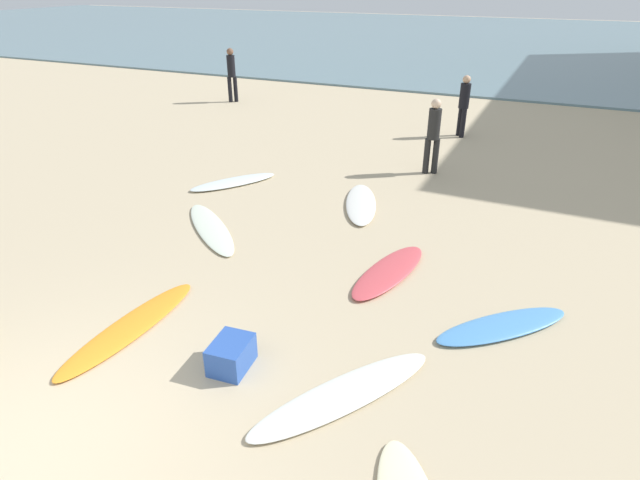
{
  "coord_description": "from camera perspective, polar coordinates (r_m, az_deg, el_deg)",
  "views": [
    {
      "loc": [
        4.0,
        -1.89,
        4.14
      ],
      "look_at": [
        0.95,
        4.93,
        0.3
      ],
      "focal_mm": 29.21,
      "sensor_mm": 36.0,
      "label": 1
    }
  ],
  "objects": [
    {
      "name": "surfboard_8",
      "position": [
        5.94,
        2.62,
        -16.51
      ],
      "size": [
        1.73,
        2.28,
        0.07
      ],
      "primitive_type": "ellipsoid",
      "rotation": [
        0.0,
        0.0,
        -0.57
      ],
      "color": "white",
      "rests_on": "ground_plane"
    },
    {
      "name": "surfboard_2",
      "position": [
        11.67,
        -9.45,
        6.29
      ],
      "size": [
        1.56,
        1.93,
        0.09
      ],
      "primitive_type": "ellipsoid",
      "rotation": [
        0.0,
        0.0,
        -0.6
      ],
      "color": "white",
      "rests_on": "ground_plane"
    },
    {
      "name": "beach_cooler",
      "position": [
        6.3,
        -9.7,
        -12.28
      ],
      "size": [
        0.46,
        0.57,
        0.36
      ],
      "primitive_type": "cube",
      "rotation": [
        0.0,
        0.0,
        1.66
      ],
      "color": "#2D56B2",
      "rests_on": "ground_plane"
    },
    {
      "name": "beachgoer_near",
      "position": [
        12.18,
        12.31,
        11.41
      ],
      "size": [
        0.37,
        0.37,
        1.71
      ],
      "rotation": [
        0.0,
        0.0,
        3.54
      ],
      "color": "black",
      "rests_on": "ground_plane"
    },
    {
      "name": "surfboard_3",
      "position": [
        10.43,
        4.5,
        4.0
      ],
      "size": [
        1.27,
        2.15,
        0.09
      ],
      "primitive_type": "ellipsoid",
      "rotation": [
        0.0,
        0.0,
        3.49
      ],
      "color": "white",
      "rests_on": "ground_plane"
    },
    {
      "name": "surfboard_7",
      "position": [
        8.1,
        7.56,
        -3.43
      ],
      "size": [
        0.96,
        2.03,
        0.09
      ],
      "primitive_type": "ellipsoid",
      "rotation": [
        0.0,
        0.0,
        2.94
      ],
      "color": "#DC4D55",
      "rests_on": "ground_plane"
    },
    {
      "name": "surfboard_4",
      "position": [
        7.31,
        -20.09,
        -8.94
      ],
      "size": [
        0.63,
        2.37,
        0.06
      ],
      "primitive_type": "ellipsoid",
      "rotation": [
        0.0,
        0.0,
        3.09
      ],
      "color": "orange",
      "rests_on": "ground_plane"
    },
    {
      "name": "ocean_water",
      "position": [
        40.64,
        19.5,
        20.0
      ],
      "size": [
        120.0,
        40.0,
        0.08
      ],
      "primitive_type": "cube",
      "color": "slate",
      "rests_on": "ground_plane"
    },
    {
      "name": "beachgoer_mid",
      "position": [
        15.39,
        15.47,
        14.25
      ],
      "size": [
        0.39,
        0.39,
        1.68
      ],
      "rotation": [
        0.0,
        0.0,
        2.18
      ],
      "color": "black",
      "rests_on": "ground_plane"
    },
    {
      "name": "beachgoer_far",
      "position": [
        19.48,
        -9.67,
        17.68
      ],
      "size": [
        0.4,
        0.4,
        1.83
      ],
      "rotation": [
        0.0,
        0.0,
        0.72
      ],
      "color": "black",
      "rests_on": "ground_plane"
    },
    {
      "name": "surfboard_0",
      "position": [
        9.61,
        -11.85,
        1.28
      ],
      "size": [
        2.11,
        1.93,
        0.06
      ],
      "primitive_type": "ellipsoid",
      "rotation": [
        0.0,
        0.0,
        4.0
      ],
      "color": "silver",
      "rests_on": "ground_plane"
    },
    {
      "name": "ground_plane",
      "position": [
        6.06,
        -30.53,
        -20.77
      ],
      "size": [
        120.0,
        120.0,
        0.0
      ],
      "primitive_type": "plane",
      "color": "#C6B28E"
    },
    {
      "name": "surfboard_6",
      "position": [
        7.27,
        19.37,
        -8.88
      ],
      "size": [
        1.77,
        1.75,
        0.08
      ],
      "primitive_type": "ellipsoid",
      "rotation": [
        0.0,
        0.0,
        -0.8
      ],
      "color": "#4F95DB",
      "rests_on": "ground_plane"
    }
  ]
}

